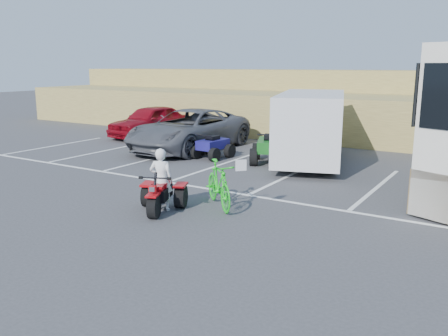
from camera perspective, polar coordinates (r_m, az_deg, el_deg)
The scene contains 11 objects.
ground at distance 10.62m, azimuth -3.45°, elevation -6.25°, with size 100.00×100.00×0.00m, color #3B3B3E.
parking_stripes at distance 13.67m, azimuth 9.47°, elevation -2.16°, with size 28.00×5.16×0.01m.
grass_embankment at distance 24.47m, azimuth 18.07°, elevation 7.13°, with size 40.00×8.50×3.10m.
red_trike_atv at distance 11.28m, azimuth -7.68°, elevation -5.24°, with size 1.08×1.44×0.94m, color #A3090E, non-canonical shape.
rider at distance 11.22m, azimuth -7.58°, elevation -1.38°, with size 0.54×0.36×1.49m, color white.
green_dirt_bike at distance 11.42m, azimuth -0.64°, elevation -1.96°, with size 0.53×1.88×1.13m, color #14BF19.
grey_pickup at distance 19.25m, azimuth -4.18°, elevation 4.62°, with size 2.69×5.84×1.62m, color #4D4E55.
red_car at distance 22.99m, azimuth -8.85°, elevation 5.60°, with size 1.77×4.40×1.50m, color maroon.
cargo_trailer at distance 16.63m, azimuth 10.41°, elevation 5.00°, with size 3.59×5.61×2.44m.
quad_atv_blue at distance 17.52m, azimuth -1.34°, elevation 1.19°, with size 1.07×1.43×0.93m, color navy, non-canonical shape.
quad_atv_green at distance 16.76m, azimuth 5.50°, elevation 0.63°, with size 1.28×1.72×1.12m, color #135518, non-canonical shape.
Camera 1 is at (5.84, -8.20, 3.38)m, focal length 38.00 mm.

